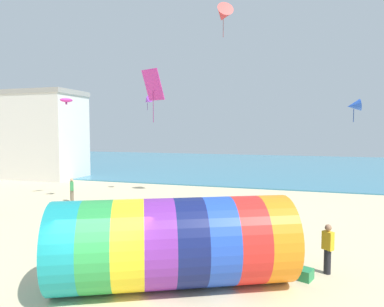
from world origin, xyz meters
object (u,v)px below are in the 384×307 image
kite_blue_delta (354,106)px  beach_flag (286,215)px  kite_purple_delta (147,101)px  kite_magenta_diamond (153,85)px  giant_inflatable_tube (175,242)px  kite_handler (328,248)px  cooler_box (306,275)px  bystander_near_water (72,190)px  kite_magenta_parafoil (66,100)px  kite_red_delta (223,15)px

kite_blue_delta → beach_flag: size_ratio=0.40×
kite_purple_delta → kite_blue_delta: bearing=-29.6°
kite_purple_delta → kite_magenta_diamond: bearing=-63.8°
giant_inflatable_tube → beach_flag: giant_inflatable_tube is taller
giant_inflatable_tube → kite_handler: size_ratio=4.57×
beach_flag → cooler_box: beach_flag is taller
cooler_box → beach_flag: bearing=-143.7°
giant_inflatable_tube → bystander_near_water: size_ratio=4.76×
kite_magenta_diamond → kite_magenta_parafoil: kite_magenta_diamond is taller
giant_inflatable_tube → kite_purple_delta: kite_purple_delta is taller
kite_red_delta → beach_flag: 16.88m
kite_handler → kite_blue_delta: kite_blue_delta is taller
kite_handler → beach_flag: (-1.37, -1.24, 1.38)m
kite_blue_delta → bystander_near_water: (-17.30, 3.16, -5.23)m
kite_handler → bystander_near_water: size_ratio=1.04×
giant_inflatable_tube → kite_magenta_diamond: 9.33m
kite_magenta_parafoil → bystander_near_water: kite_magenta_parafoil is taller
kite_red_delta → bystander_near_water: kite_red_delta is taller
kite_purple_delta → giant_inflatable_tube: bearing=-62.8°
giant_inflatable_tube → cooler_box: (4.06, 1.65, -1.23)m
giant_inflatable_tube → cooler_box: size_ratio=15.32×
giant_inflatable_tube → bystander_near_water: giant_inflatable_tube is taller
kite_magenta_parafoil → beach_flag: kite_magenta_parafoil is taller
kite_purple_delta → kite_magenta_parafoil: bearing=-142.8°
kite_magenta_diamond → bystander_near_water: kite_magenta_diamond is taller
kite_magenta_parafoil → kite_handler: bearing=-26.7°
kite_magenta_diamond → kite_purple_delta: bearing=116.2°
giant_inflatable_tube → kite_magenta_parafoil: size_ratio=8.12×
bystander_near_water → cooler_box: bearing=-28.7°
kite_red_delta → bystander_near_water: size_ratio=1.34×
kite_blue_delta → kite_red_delta: 12.00m
bystander_near_water → cooler_box: 17.41m
kite_handler → kite_magenta_parafoil: size_ratio=1.78×
kite_blue_delta → kite_red_delta: size_ratio=0.46×
beach_flag → cooler_box: 2.25m
kite_blue_delta → kite_red_delta: bearing=138.2°
kite_magenta_parafoil → cooler_box: 19.98m
giant_inflatable_tube → cooler_box: giant_inflatable_tube is taller
kite_magenta_parafoil → cooler_box: bearing=-29.8°
kite_magenta_diamond → kite_blue_delta: size_ratio=2.61×
kite_purple_delta → beach_flag: bearing=-50.9°
giant_inflatable_tube → kite_magenta_parafoil: (-12.20, 10.95, 5.74)m
kite_handler → kite_magenta_diamond: bearing=154.3°
kite_red_delta → bystander_near_water: 15.96m
kite_handler → bystander_near_water: (-15.97, 7.59, -0.04)m
kite_red_delta → kite_handler: bearing=-61.2°
kite_magenta_diamond → kite_purple_delta: 9.11m
kite_handler → cooler_box: (-0.71, -0.75, -0.72)m
kite_purple_delta → kite_magenta_parafoil: 5.93m
beach_flag → cooler_box: (0.67, 0.49, -2.09)m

